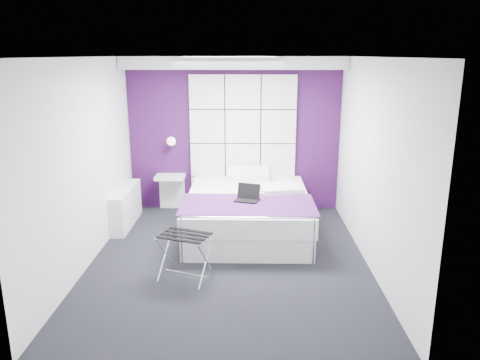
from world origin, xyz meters
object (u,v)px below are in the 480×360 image
object	(u,v)px
wall_lamp	(172,141)
laptop	(247,196)
radiator	(126,207)
nightstand	(170,177)
luggage_rack	(185,256)
bed	(248,211)

from	to	relation	value
wall_lamp	laptop	bearing A→B (deg)	-48.20
radiator	nightstand	bearing A→B (deg)	50.23
radiator	laptop	distance (m)	2.07
luggage_rack	laptop	bearing A→B (deg)	77.56
bed	laptop	size ratio (longest dim) A/B	6.89
radiator	laptop	world-z (taller)	laptop
nightstand	laptop	xyz separation A→B (m)	(1.32, -1.39, 0.09)
radiator	nightstand	size ratio (longest dim) A/B	2.42
bed	luggage_rack	world-z (taller)	bed
bed	laptop	xyz separation A→B (m)	(-0.01, -0.39, 0.36)
luggage_rack	bed	bearing A→B (deg)	84.32
laptop	radiator	bearing A→B (deg)	178.09
wall_lamp	bed	distance (m)	1.88
wall_lamp	bed	world-z (taller)	wall_lamp
luggage_rack	nightstand	bearing A→B (deg)	123.23
nightstand	luggage_rack	xyz separation A→B (m)	(0.59, -2.54, -0.32)
luggage_rack	radiator	bearing A→B (deg)	143.35
radiator	nightstand	xyz separation A→B (m)	(0.60, 0.72, 0.31)
bed	laptop	bearing A→B (deg)	-91.97
nightstand	wall_lamp	bearing A→B (deg)	44.44
bed	nightstand	size ratio (longest dim) A/B	4.54
radiator	laptop	size ratio (longest dim) A/B	3.68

